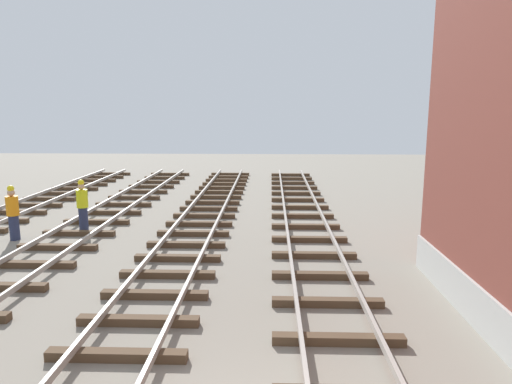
# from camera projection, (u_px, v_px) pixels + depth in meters

# --- Properties ---
(track_worker_foreground) EXTENTS (0.40, 0.40, 1.87)m
(track_worker_foreground) POSITION_uv_depth(u_px,v_px,m) (82.00, 205.00, 16.55)
(track_worker_foreground) COLOR #262D4C
(track_worker_foreground) RESTS_ON ground
(track_worker_distant) EXTENTS (0.40, 0.40, 1.87)m
(track_worker_distant) POSITION_uv_depth(u_px,v_px,m) (13.00, 213.00, 15.31)
(track_worker_distant) COLOR #262D4C
(track_worker_distant) RESTS_ON ground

